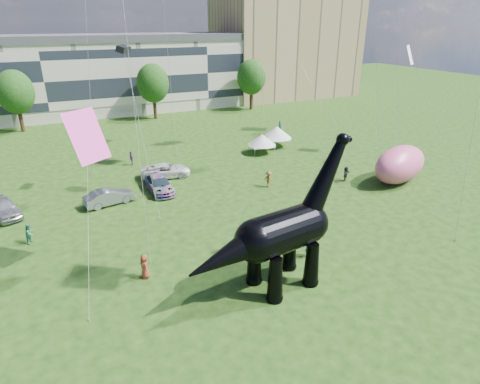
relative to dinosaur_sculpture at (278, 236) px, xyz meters
name	(u,v)px	position (x,y,z in m)	size (l,w,h in m)	color
ground	(263,346)	(-3.14, -4.16, -3.56)	(220.00, 220.00, 0.00)	#16330C
terrace_row	(44,81)	(-11.14, 57.84, 2.44)	(78.00, 11.00, 12.00)	beige
apartment_block	(285,42)	(36.86, 60.84, 7.44)	(28.00, 18.00, 22.00)	tan
tree_mid_left	(14,88)	(-15.14, 48.84, 2.73)	(5.20, 5.20, 9.44)	#382314
tree_mid_right	(153,80)	(4.86, 48.84, 2.73)	(5.20, 5.20, 9.44)	#382314
tree_far_right	(251,74)	(22.86, 48.84, 2.73)	(5.20, 5.20, 9.44)	#382314
dinosaur_sculpture	(278,236)	(0.00, 0.00, 0.00)	(11.59, 3.76, 9.43)	black
car_silver	(4,208)	(-15.86, 18.17, -2.76)	(1.88, 4.66, 1.59)	#B2B0B5
car_grey	(109,197)	(-7.48, 16.87, -2.83)	(1.54, 4.41, 1.45)	gray
car_white	(166,171)	(-1.00, 21.36, -2.85)	(2.37, 5.14, 1.43)	silver
car_dark	(159,184)	(-2.67, 17.87, -2.82)	(2.06, 5.07, 1.47)	#595960
gazebo_near	(262,140)	(12.03, 24.40, -1.86)	(4.02, 4.02, 2.41)	silver
gazebo_far	(277,132)	(15.14, 26.12, -1.68)	(4.65, 4.65, 2.68)	silver
inflatable_pink	(400,164)	(20.16, 9.96, -1.70)	(7.44, 3.72, 3.72)	#E6598A
visitors	(175,221)	(-3.57, 9.51, -2.73)	(53.33, 44.09, 1.77)	brown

